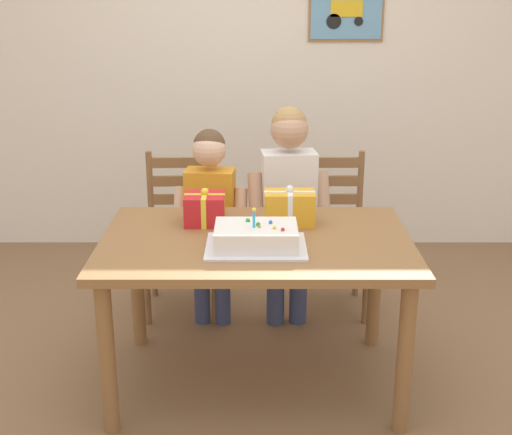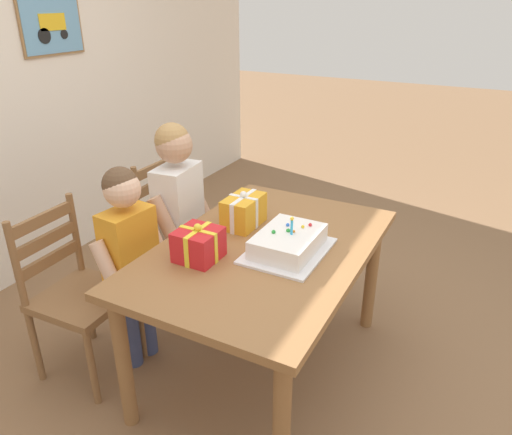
{
  "view_description": "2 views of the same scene",
  "coord_description": "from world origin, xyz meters",
  "px_view_note": "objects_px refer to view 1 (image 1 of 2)",
  "views": [
    {
      "loc": [
        0.0,
        -3.0,
        1.85
      ],
      "look_at": [
        0.01,
        -0.03,
        0.86
      ],
      "focal_mm": 49.18,
      "sensor_mm": 36.0,
      "label": 1
    },
    {
      "loc": [
        -1.85,
        -0.92,
        1.85
      ],
      "look_at": [
        0.01,
        0.05,
        0.89
      ],
      "focal_mm": 33.87,
      "sensor_mm": 36.0,
      "label": 2
    }
  ],
  "objects_px": {
    "gift_box_red_large": "(203,209)",
    "gift_box_beside_cake": "(287,208)",
    "birthday_cake": "(254,238)",
    "child_older": "(286,196)",
    "chair_right": "(328,232)",
    "child_younger": "(208,209)",
    "dining_table": "(254,258)",
    "chair_left": "(180,233)"
  },
  "relations": [
    {
      "from": "gift_box_red_large",
      "to": "gift_box_beside_cake",
      "type": "relative_size",
      "value": 0.8
    },
    {
      "from": "birthday_cake",
      "to": "child_older",
      "type": "relative_size",
      "value": 0.35
    },
    {
      "from": "gift_box_red_large",
      "to": "chair_right",
      "type": "distance_m",
      "value": 1.0
    },
    {
      "from": "gift_box_beside_cake",
      "to": "child_younger",
      "type": "xyz_separation_m",
      "value": [
        -0.41,
        0.43,
        -0.15
      ]
    },
    {
      "from": "dining_table",
      "to": "gift_box_beside_cake",
      "type": "distance_m",
      "value": 0.32
    },
    {
      "from": "chair_left",
      "to": "child_older",
      "type": "height_order",
      "value": "child_older"
    },
    {
      "from": "birthday_cake",
      "to": "gift_box_red_large",
      "type": "relative_size",
      "value": 2.25
    },
    {
      "from": "dining_table",
      "to": "gift_box_red_large",
      "type": "xyz_separation_m",
      "value": [
        -0.25,
        0.22,
        0.17
      ]
    },
    {
      "from": "chair_left",
      "to": "chair_right",
      "type": "height_order",
      "value": "same"
    },
    {
      "from": "birthday_cake",
      "to": "chair_left",
      "type": "distance_m",
      "value": 1.12
    },
    {
      "from": "chair_left",
      "to": "child_older",
      "type": "xyz_separation_m",
      "value": [
        0.61,
        -0.22,
        0.29
      ]
    },
    {
      "from": "gift_box_red_large",
      "to": "child_older",
      "type": "height_order",
      "value": "child_older"
    },
    {
      "from": "gift_box_red_large",
      "to": "child_younger",
      "type": "bearing_deg",
      "value": 90.39
    },
    {
      "from": "birthday_cake",
      "to": "chair_left",
      "type": "height_order",
      "value": "birthday_cake"
    },
    {
      "from": "dining_table",
      "to": "chair_right",
      "type": "distance_m",
      "value": 0.98
    },
    {
      "from": "dining_table",
      "to": "child_younger",
      "type": "bearing_deg",
      "value": 111.32
    },
    {
      "from": "chair_right",
      "to": "child_younger",
      "type": "bearing_deg",
      "value": -161.91
    },
    {
      "from": "chair_left",
      "to": "birthday_cake",
      "type": "bearing_deg",
      "value": -66.31
    },
    {
      "from": "birthday_cake",
      "to": "child_younger",
      "type": "height_order",
      "value": "child_younger"
    },
    {
      "from": "birthday_cake",
      "to": "chair_right",
      "type": "xyz_separation_m",
      "value": [
        0.43,
        0.98,
        -0.33
      ]
    },
    {
      "from": "gift_box_beside_cake",
      "to": "birthday_cake",
      "type": "bearing_deg",
      "value": -116.35
    },
    {
      "from": "dining_table",
      "to": "chair_left",
      "type": "height_order",
      "value": "chair_left"
    },
    {
      "from": "child_younger",
      "to": "gift_box_red_large",
      "type": "bearing_deg",
      "value": -89.61
    },
    {
      "from": "dining_table",
      "to": "child_older",
      "type": "height_order",
      "value": "child_older"
    },
    {
      "from": "dining_table",
      "to": "chair_left",
      "type": "relative_size",
      "value": 1.54
    },
    {
      "from": "birthday_cake",
      "to": "child_older",
      "type": "bearing_deg",
      "value": 76.83
    },
    {
      "from": "dining_table",
      "to": "gift_box_red_large",
      "type": "distance_m",
      "value": 0.37
    },
    {
      "from": "birthday_cake",
      "to": "child_older",
      "type": "distance_m",
      "value": 0.78
    },
    {
      "from": "gift_box_beside_cake",
      "to": "dining_table",
      "type": "bearing_deg",
      "value": -127.94
    },
    {
      "from": "chair_left",
      "to": "gift_box_red_large",
      "type": "bearing_deg",
      "value": -73.81
    },
    {
      "from": "gift_box_red_large",
      "to": "gift_box_beside_cake",
      "type": "distance_m",
      "value": 0.41
    },
    {
      "from": "dining_table",
      "to": "chair_left",
      "type": "distance_m",
      "value": 0.98
    },
    {
      "from": "child_older",
      "to": "chair_right",
      "type": "bearing_deg",
      "value": 41.05
    },
    {
      "from": "chair_right",
      "to": "child_younger",
      "type": "xyz_separation_m",
      "value": [
        -0.68,
        -0.22,
        0.21
      ]
    },
    {
      "from": "birthday_cake",
      "to": "chair_right",
      "type": "height_order",
      "value": "birthday_cake"
    },
    {
      "from": "chair_right",
      "to": "gift_box_red_large",
      "type": "bearing_deg",
      "value": -136.43
    },
    {
      "from": "gift_box_red_large",
      "to": "child_older",
      "type": "bearing_deg",
      "value": 45.0
    },
    {
      "from": "gift_box_red_large",
      "to": "chair_left",
      "type": "distance_m",
      "value": 0.76
    },
    {
      "from": "child_older",
      "to": "child_younger",
      "type": "height_order",
      "value": "child_older"
    },
    {
      "from": "child_older",
      "to": "child_younger",
      "type": "relative_size",
      "value": 1.11
    },
    {
      "from": "dining_table",
      "to": "birthday_cake",
      "type": "relative_size",
      "value": 3.21
    },
    {
      "from": "child_older",
      "to": "chair_left",
      "type": "bearing_deg",
      "value": 159.94
    }
  ]
}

